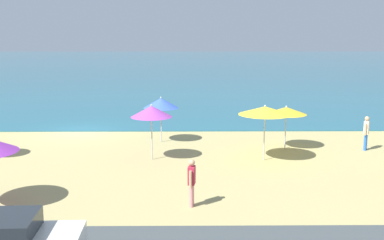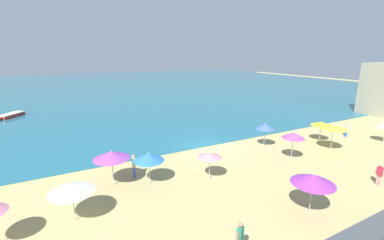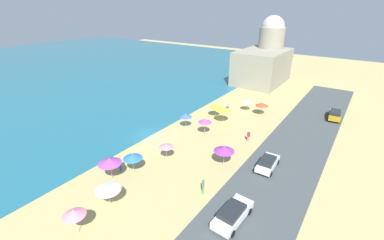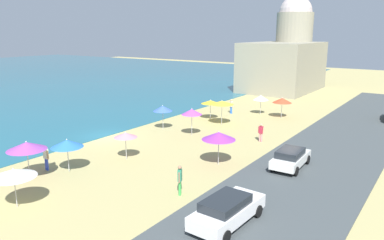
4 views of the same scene
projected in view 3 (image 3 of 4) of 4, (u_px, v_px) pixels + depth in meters
name	position (u px, v px, depth m)	size (l,w,h in m)	color
ground_plane	(151.00, 136.00, 37.00)	(160.00, 160.00, 0.00)	tan
coastal_road	(274.00, 180.00, 27.59)	(80.00, 8.00, 0.06)	#3F4648
beach_umbrella_0	(248.00, 101.00, 44.65)	(1.76, 1.76, 2.28)	#B2B2B7
beach_umbrella_1	(133.00, 156.00, 28.26)	(2.15, 2.15, 2.32)	#B2B2B7
beach_umbrella_2	(215.00, 106.00, 42.42)	(2.02, 2.02, 2.17)	#B2B2B7
beach_umbrella_3	(186.00, 115.00, 38.43)	(1.84, 1.84, 2.42)	#B2B2B7
beach_umbrella_4	(108.00, 188.00, 23.49)	(2.39, 2.39, 2.24)	#B2B2B7
beach_umbrella_5	(74.00, 213.00, 20.47)	(1.86, 1.86, 2.41)	#B2B2B7
beach_umbrella_6	(110.00, 161.00, 26.95)	(2.47, 2.47, 2.56)	#B2B2B7
beach_umbrella_7	(205.00, 121.00, 36.34)	(1.88, 1.88, 2.56)	#B2B2B7
beach_umbrella_8	(166.00, 146.00, 30.64)	(1.74, 1.74, 2.11)	#B2B2B7
beach_umbrella_9	(224.00, 149.00, 29.41)	(2.40, 2.40, 2.48)	#B2B2B7
beach_umbrella_10	(223.00, 109.00, 40.03)	(2.38, 2.38, 2.55)	#B2B2B7
beach_umbrella_11	(262.00, 104.00, 43.05)	(2.08, 2.08, 2.30)	#B2B2B7
bather_0	(203.00, 185.00, 25.25)	(0.52, 0.36, 1.79)	green
bather_1	(249.00, 136.00, 35.07)	(0.28, 0.56, 1.63)	#DE8687
bather_2	(120.00, 163.00, 28.92)	(0.25, 0.57, 1.76)	blue
bather_3	(228.00, 105.00, 45.51)	(0.37, 0.51, 1.70)	blue
parked_car_0	(233.00, 214.00, 22.07)	(4.60, 2.07, 1.45)	silver
parked_car_1	(268.00, 163.00, 29.24)	(4.05, 1.93, 1.36)	silver
parked_car_2	(335.00, 114.00, 41.94)	(4.36, 2.23, 1.47)	#B48717
harbor_fortress	(265.00, 60.00, 61.12)	(14.75, 9.73, 15.02)	gray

